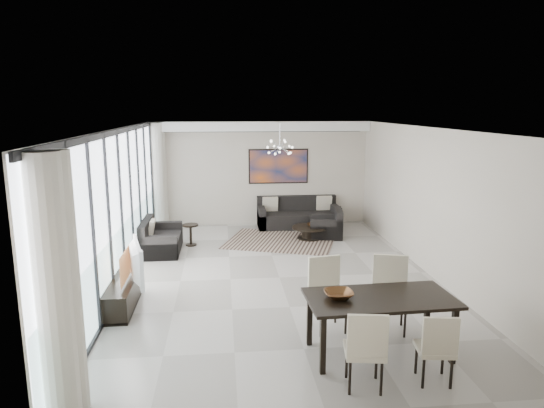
{
  "coord_description": "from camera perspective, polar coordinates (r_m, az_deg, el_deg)",
  "views": [
    {
      "loc": [
        -1.08,
        -8.97,
        3.29
      ],
      "look_at": [
        -0.03,
        1.12,
        1.25
      ],
      "focal_mm": 32.0,
      "sensor_mm": 36.0,
      "label": 1
    }
  ],
  "objects": [
    {
      "name": "loveseat",
      "position": [
        11.5,
        -13.07,
        -4.24
      ],
      "size": [
        0.84,
        1.5,
        0.75
      ],
      "color": "black",
      "rests_on": "floor"
    },
    {
      "name": "room_shell",
      "position": [
        9.29,
        3.74,
        -0.09
      ],
      "size": [
        6.0,
        9.0,
        2.9
      ],
      "color": "#A8A39B",
      "rests_on": "ground"
    },
    {
      "name": "dining_chair_sw",
      "position": [
        5.94,
        10.98,
        -16.05
      ],
      "size": [
        0.53,
        0.53,
        1.0
      ],
      "color": "beige",
      "rests_on": "floor"
    },
    {
      "name": "bowl_coffee",
      "position": [
        12.36,
        4.71,
        -2.44
      ],
      "size": [
        0.25,
        0.25,
        0.08
      ],
      "primitive_type": "imported",
      "rotation": [
        0.0,
        0.0,
        -0.02
      ],
      "color": "brown",
      "rests_on": "coffee_table"
    },
    {
      "name": "rug",
      "position": [
        12.11,
        1.03,
        -4.37
      ],
      "size": [
        3.09,
        2.72,
        0.01
      ],
      "primitive_type": "cube",
      "rotation": [
        0.0,
        0.0,
        -0.33
      ],
      "color": "black",
      "rests_on": "floor"
    },
    {
      "name": "dining_chair_nw",
      "position": [
        7.42,
        6.42,
        -9.75
      ],
      "size": [
        0.57,
        0.57,
        1.09
      ],
      "color": "beige",
      "rests_on": "floor"
    },
    {
      "name": "side_table",
      "position": [
        11.84,
        -9.55,
        -3.19
      ],
      "size": [
        0.38,
        0.38,
        0.52
      ],
      "color": "black",
      "rests_on": "floor"
    },
    {
      "name": "dining_chair_se",
      "position": [
        6.29,
        18.86,
        -15.42
      ],
      "size": [
        0.47,
        0.47,
        0.91
      ],
      "color": "beige",
      "rests_on": "floor"
    },
    {
      "name": "tv_console",
      "position": [
        8.54,
        -17.14,
        -10.22
      ],
      "size": [
        0.4,
        1.42,
        0.44
      ],
      "primitive_type": "cube",
      "color": "black",
      "rests_on": "floor"
    },
    {
      "name": "painting",
      "position": [
        13.64,
        0.77,
        4.45
      ],
      "size": [
        1.68,
        0.04,
        0.98
      ],
      "primitive_type": "cube",
      "color": "#CD5B1C",
      "rests_on": "room_shell"
    },
    {
      "name": "chandelier",
      "position": [
        11.59,
        0.93,
        6.71
      ],
      "size": [
        0.66,
        0.66,
        0.71
      ],
      "color": "silver",
      "rests_on": "room_shell"
    },
    {
      "name": "sofa_main",
      "position": [
        13.55,
        3.09,
        -1.5
      ],
      "size": [
        2.25,
        0.92,
        0.82
      ],
      "color": "black",
      "rests_on": "floor"
    },
    {
      "name": "coffee_table",
      "position": [
        12.33,
        4.42,
        -3.3
      ],
      "size": [
        0.89,
        0.89,
        0.31
      ],
      "color": "black",
      "rests_on": "floor"
    },
    {
      "name": "soffit",
      "position": [
        13.33,
        -1.3,
        9.12
      ],
      "size": [
        5.98,
        0.4,
        0.26
      ],
      "primitive_type": "cube",
      "color": "white",
      "rests_on": "room_shell"
    },
    {
      "name": "bowl_dining",
      "position": [
        6.55,
        7.85,
        -10.5
      ],
      "size": [
        0.39,
        0.39,
        0.09
      ],
      "primitive_type": "imported",
      "rotation": [
        0.0,
        0.0,
        0.03
      ],
      "color": "brown",
      "rests_on": "dining_table"
    },
    {
      "name": "dining_chair_ne",
      "position": [
        7.56,
        13.74,
        -9.48
      ],
      "size": [
        0.62,
        0.62,
        1.11
      ],
      "color": "beige",
      "rests_on": "floor"
    },
    {
      "name": "television",
      "position": [
        8.35,
        -16.25,
        -6.63
      ],
      "size": [
        0.43,
        1.15,
        0.66
      ],
      "primitive_type": "imported",
      "rotation": [
        0.0,
        0.0,
        1.82
      ],
      "color": "gray",
      "rests_on": "tv_console"
    },
    {
      "name": "armchair",
      "position": [
        12.56,
        6.51,
        -2.73
      ],
      "size": [
        0.94,
        0.98,
        0.72
      ],
      "color": "black",
      "rests_on": "floor"
    },
    {
      "name": "window_wall",
      "position": [
        9.33,
        -16.79,
        -0.39
      ],
      "size": [
        0.37,
        8.95,
        2.9
      ],
      "color": "white",
      "rests_on": "floor"
    },
    {
      "name": "dining_table",
      "position": [
        6.73,
        12.6,
        -11.28
      ],
      "size": [
        2.0,
        1.06,
        0.82
      ],
      "color": "black",
      "rests_on": "floor"
    }
  ]
}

